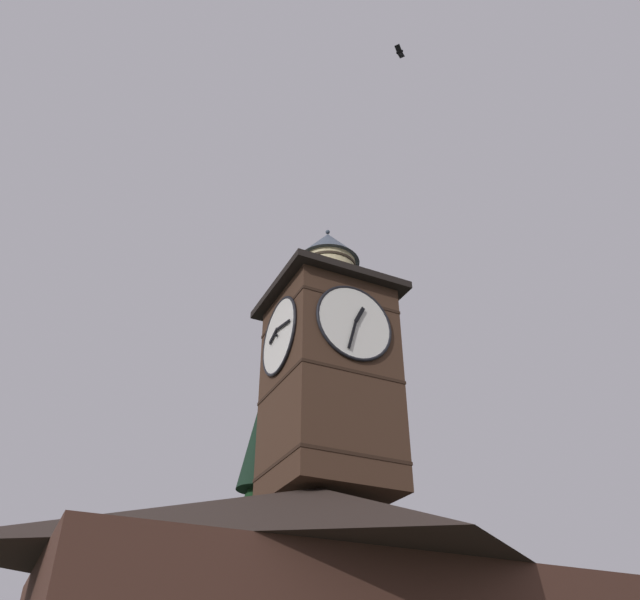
# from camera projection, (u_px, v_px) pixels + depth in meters

# --- Properties ---
(clock_tower) EXTENTS (4.11, 4.11, 9.86)m
(clock_tower) POSITION_uv_depth(u_px,v_px,m) (329.00, 368.00, 20.04)
(clock_tower) COLOR #422B1E
(clock_tower) RESTS_ON building_main
(moon) EXTENTS (2.36, 2.36, 2.36)m
(moon) POSITION_uv_depth(u_px,v_px,m) (294.00, 474.00, 50.66)
(moon) COLOR silver
(flying_bird_low) EXTENTS (0.54, 0.47, 0.14)m
(flying_bird_low) POSITION_uv_depth(u_px,v_px,m) (400.00, 52.00, 21.37)
(flying_bird_low) COLOR black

